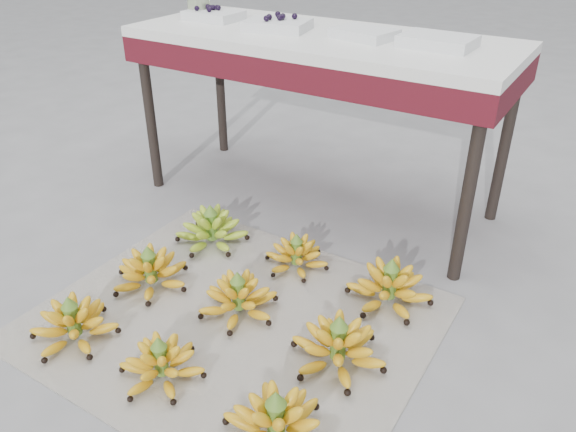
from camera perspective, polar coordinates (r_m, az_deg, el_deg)
The scene contains 17 objects.
ground at distance 1.95m, azimuth -7.61°, elevation -9.99°, with size 60.00×60.00×0.00m, color slate.
newspaper_mat at distance 1.92m, azimuth -5.46°, elevation -10.48°, with size 1.25×1.05×0.01m, color silver.
bunch_front_left at distance 1.93m, azimuth -20.95°, elevation -10.22°, with size 0.32×0.32×0.17m.
bunch_front_center at distance 1.72m, azimuth -12.75°, elevation -14.43°, with size 0.31×0.31×0.15m.
bunch_front_right at distance 1.53m, azimuth -1.21°, elevation -20.41°, with size 0.32×0.32×0.18m.
bunch_mid_left at distance 2.09m, azimuth -13.79°, elevation -5.54°, with size 0.32×0.32×0.17m.
bunch_mid_center at distance 1.92m, azimuth -5.05°, elevation -8.33°, with size 0.36×0.36×0.17m.
bunch_mid_right at distance 1.73m, azimuth 5.11°, elevation -13.07°, with size 0.36×0.36×0.18m.
bunch_back_left at distance 2.29m, azimuth -7.75°, elevation -1.41°, with size 0.34×0.34×0.18m.
bunch_back_center at distance 2.13m, azimuth 0.86°, elevation -4.04°, with size 0.26×0.26×0.15m.
bunch_back_right at distance 1.98m, azimuth 10.26°, elevation -7.10°, with size 0.36×0.36×0.18m.
vendor_table at distance 2.40m, azimuth 3.20°, elevation 16.00°, with size 1.59×0.63×0.76m.
tray_far_left at distance 2.68m, azimuth -7.59°, elevation 19.61°, with size 0.24×0.17×0.06m.
tray_left at distance 2.43m, azimuth -1.09°, elevation 18.87°, with size 0.28×0.23×0.07m.
tray_right at distance 2.30m, azimuth 7.75°, elevation 17.91°, with size 0.26×0.21×0.04m.
tray_far_right at distance 2.21m, azimuth 14.98°, elevation 16.79°, with size 0.27×0.20×0.04m.
glass_jar at distance 2.75m, azimuth -9.06°, elevation 20.67°, with size 0.10×0.10×0.13m, color beige.
Camera 1 is at (1.00, -1.13, 1.23)m, focal length 35.00 mm.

